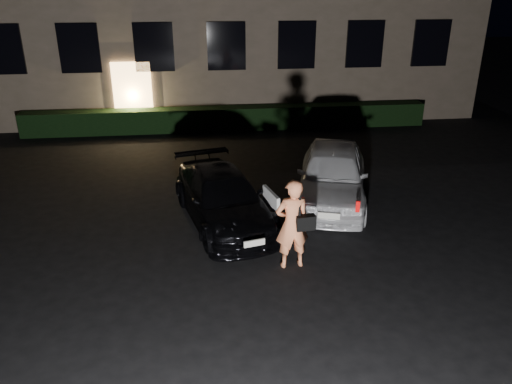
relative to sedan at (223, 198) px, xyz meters
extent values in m
plane|color=black|center=(0.65, -2.74, -0.59)|extent=(80.00, 80.00, 0.00)
cube|color=#FFC171|center=(-2.85, 8.20, 0.66)|extent=(1.40, 0.10, 2.50)
cube|color=black|center=(-7.15, 8.20, 2.41)|extent=(1.40, 0.10, 1.70)
cube|color=black|center=(-4.55, 8.20, 2.41)|extent=(1.40, 0.10, 1.70)
cube|color=black|center=(-1.95, 8.20, 2.41)|extent=(1.40, 0.10, 1.70)
cube|color=black|center=(0.65, 8.20, 2.41)|extent=(1.40, 0.10, 1.70)
cube|color=black|center=(3.25, 8.20, 2.41)|extent=(1.40, 0.10, 1.70)
cube|color=black|center=(5.85, 8.20, 2.41)|extent=(1.40, 0.10, 1.70)
cube|color=black|center=(8.45, 8.20, 2.41)|extent=(1.40, 0.10, 1.70)
cube|color=black|center=(0.65, 7.76, -0.17)|extent=(15.00, 0.70, 0.85)
imported|color=black|center=(0.00, 0.00, 0.00)|extent=(2.57, 4.37, 1.19)
cube|color=white|center=(1.04, -0.52, 0.14)|extent=(0.27, 0.84, 0.40)
cube|color=silver|center=(0.49, -2.06, -0.08)|extent=(0.43, 0.14, 0.13)
imported|color=silver|center=(2.81, 0.89, 0.12)|extent=(2.83, 4.53, 1.44)
cube|color=red|center=(1.66, -0.88, 0.19)|extent=(0.10, 0.08, 0.24)
cube|color=red|center=(2.81, -1.22, 0.19)|extent=(0.10, 0.08, 0.24)
cube|color=silver|center=(2.22, -1.10, -0.05)|extent=(0.47, 0.18, 0.14)
imported|color=#FC8D5B|center=(1.22, -2.12, 0.32)|extent=(0.71, 0.51, 1.84)
cube|color=black|center=(1.46, -2.22, 0.39)|extent=(0.39, 0.21, 0.29)
cube|color=black|center=(1.33, -2.19, 0.81)|extent=(0.05, 0.07, 0.57)
camera|label=1|loc=(-0.48, -10.55, 4.67)|focal=35.00mm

